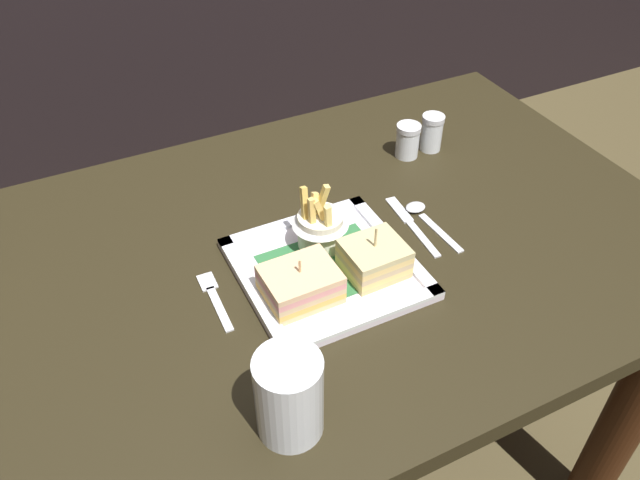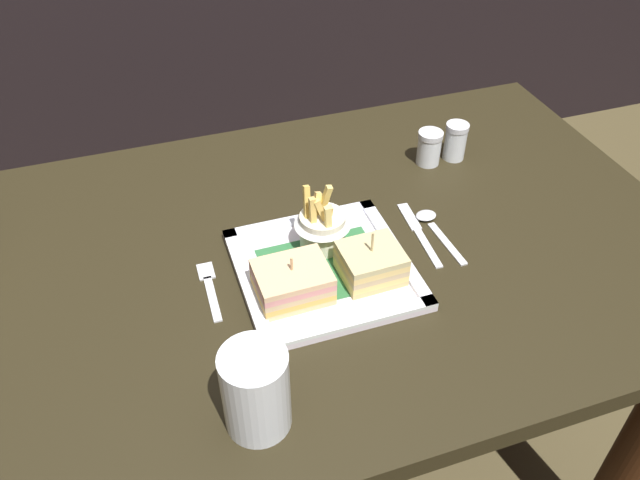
{
  "view_description": "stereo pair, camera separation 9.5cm",
  "coord_description": "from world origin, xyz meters",
  "px_view_note": "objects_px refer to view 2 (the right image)",
  "views": [
    {
      "loc": [
        -0.32,
        -0.68,
        1.4
      ],
      "look_at": [
        -0.0,
        -0.03,
        0.78
      ],
      "focal_mm": 35.54,
      "sensor_mm": 36.0,
      "label": 1
    },
    {
      "loc": [
        -0.24,
        -0.71,
        1.4
      ],
      "look_at": [
        -0.0,
        -0.03,
        0.78
      ],
      "focal_mm": 35.54,
      "sensor_mm": 36.0,
      "label": 2
    }
  ],
  "objects_px": {
    "water_glass": "(256,395)",
    "spoon": "(432,223)",
    "fries_cup": "(322,224)",
    "fork": "(209,286)",
    "square_plate": "(324,269)",
    "dining_table": "(317,315)",
    "knife": "(418,231)",
    "pepper_shaker": "(455,143)",
    "salt_shaker": "(429,149)",
    "sandwich_half_right": "(371,263)",
    "sandwich_half_left": "(292,282)"
  },
  "relations": [
    {
      "from": "sandwich_half_right",
      "to": "fork",
      "type": "relative_size",
      "value": 0.7
    },
    {
      "from": "fries_cup",
      "to": "knife",
      "type": "distance_m",
      "value": 0.17
    },
    {
      "from": "knife",
      "to": "square_plate",
      "type": "bearing_deg",
      "value": -166.9
    },
    {
      "from": "salt_shaker",
      "to": "water_glass",
      "type": "bearing_deg",
      "value": -135.02
    },
    {
      "from": "dining_table",
      "to": "fries_cup",
      "type": "height_order",
      "value": "fries_cup"
    },
    {
      "from": "water_glass",
      "to": "spoon",
      "type": "distance_m",
      "value": 0.45
    },
    {
      "from": "water_glass",
      "to": "spoon",
      "type": "relative_size",
      "value": 0.85
    },
    {
      "from": "fries_cup",
      "to": "fork",
      "type": "xyz_separation_m",
      "value": [
        -0.18,
        -0.02,
        -0.05
      ]
    },
    {
      "from": "water_glass",
      "to": "salt_shaker",
      "type": "xyz_separation_m",
      "value": [
        0.44,
        0.44,
        -0.02
      ]
    },
    {
      "from": "square_plate",
      "to": "pepper_shaker",
      "type": "relative_size",
      "value": 3.58
    },
    {
      "from": "spoon",
      "to": "water_glass",
      "type": "bearing_deg",
      "value": -143.56
    },
    {
      "from": "fork",
      "to": "pepper_shaker",
      "type": "distance_m",
      "value": 0.54
    },
    {
      "from": "salt_shaker",
      "to": "dining_table",
      "type": "bearing_deg",
      "value": -149.42
    },
    {
      "from": "knife",
      "to": "spoon",
      "type": "xyz_separation_m",
      "value": [
        0.03,
        0.01,
        0.0
      ]
    },
    {
      "from": "spoon",
      "to": "pepper_shaker",
      "type": "xyz_separation_m",
      "value": [
        0.13,
        0.17,
        0.03
      ]
    },
    {
      "from": "dining_table",
      "to": "knife",
      "type": "xyz_separation_m",
      "value": [
        0.17,
        -0.02,
        0.16
      ]
    },
    {
      "from": "water_glass",
      "to": "knife",
      "type": "xyz_separation_m",
      "value": [
        0.33,
        0.26,
        -0.05
      ]
    },
    {
      "from": "sandwich_half_right",
      "to": "salt_shaker",
      "type": "xyz_separation_m",
      "value": [
        0.22,
        0.26,
        -0.01
      ]
    },
    {
      "from": "sandwich_half_right",
      "to": "knife",
      "type": "bearing_deg",
      "value": 34.12
    },
    {
      "from": "square_plate",
      "to": "fries_cup",
      "type": "relative_size",
      "value": 2.33
    },
    {
      "from": "pepper_shaker",
      "to": "water_glass",
      "type": "bearing_deg",
      "value": -138.31
    },
    {
      "from": "fork",
      "to": "knife",
      "type": "height_order",
      "value": "same"
    },
    {
      "from": "spoon",
      "to": "pepper_shaker",
      "type": "bearing_deg",
      "value": 52.83
    },
    {
      "from": "fries_cup",
      "to": "dining_table",
      "type": "bearing_deg",
      "value": 129.09
    },
    {
      "from": "knife",
      "to": "salt_shaker",
      "type": "height_order",
      "value": "salt_shaker"
    },
    {
      "from": "square_plate",
      "to": "water_glass",
      "type": "bearing_deg",
      "value": -125.77
    },
    {
      "from": "fork",
      "to": "spoon",
      "type": "height_order",
      "value": "spoon"
    },
    {
      "from": "fries_cup",
      "to": "spoon",
      "type": "relative_size",
      "value": 0.79
    },
    {
      "from": "sandwich_half_left",
      "to": "fork",
      "type": "distance_m",
      "value": 0.13
    },
    {
      "from": "dining_table",
      "to": "square_plate",
      "type": "xyz_separation_m",
      "value": [
        -0.01,
        -0.06,
        0.17
      ]
    },
    {
      "from": "spoon",
      "to": "pepper_shaker",
      "type": "distance_m",
      "value": 0.22
    },
    {
      "from": "sandwich_half_right",
      "to": "water_glass",
      "type": "height_order",
      "value": "water_glass"
    },
    {
      "from": "square_plate",
      "to": "sandwich_half_left",
      "type": "bearing_deg",
      "value": -147.71
    },
    {
      "from": "dining_table",
      "to": "fork",
      "type": "bearing_deg",
      "value": -169.7
    },
    {
      "from": "dining_table",
      "to": "fork",
      "type": "relative_size",
      "value": 9.49
    },
    {
      "from": "pepper_shaker",
      "to": "spoon",
      "type": "bearing_deg",
      "value": -127.17
    },
    {
      "from": "dining_table",
      "to": "fries_cup",
      "type": "relative_size",
      "value": 11.09
    },
    {
      "from": "knife",
      "to": "fork",
      "type": "bearing_deg",
      "value": -177.41
    },
    {
      "from": "fries_cup",
      "to": "water_glass",
      "type": "bearing_deg",
      "value": -122.67
    },
    {
      "from": "water_glass",
      "to": "fork",
      "type": "xyz_separation_m",
      "value": [
        -0.01,
        0.24,
        -0.05
      ]
    },
    {
      "from": "dining_table",
      "to": "sandwich_half_right",
      "type": "distance_m",
      "value": 0.22
    },
    {
      "from": "dining_table",
      "to": "sandwich_half_left",
      "type": "distance_m",
      "value": 0.23
    },
    {
      "from": "dining_table",
      "to": "square_plate",
      "type": "distance_m",
      "value": 0.18
    },
    {
      "from": "water_glass",
      "to": "fork",
      "type": "bearing_deg",
      "value": 92.9
    },
    {
      "from": "knife",
      "to": "spoon",
      "type": "bearing_deg",
      "value": 15.2
    },
    {
      "from": "sandwich_half_right",
      "to": "spoon",
      "type": "xyz_separation_m",
      "value": [
        0.15,
        0.09,
        -0.03
      ]
    },
    {
      "from": "salt_shaker",
      "to": "pepper_shaker",
      "type": "distance_m",
      "value": 0.05
    },
    {
      "from": "dining_table",
      "to": "pepper_shaker",
      "type": "distance_m",
      "value": 0.41
    },
    {
      "from": "sandwich_half_left",
      "to": "spoon",
      "type": "relative_size",
      "value": 0.76
    },
    {
      "from": "salt_shaker",
      "to": "spoon",
      "type": "bearing_deg",
      "value": -113.93
    }
  ]
}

